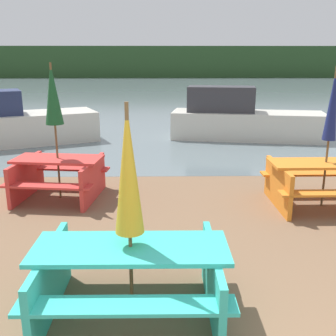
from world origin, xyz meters
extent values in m
cube|color=slate|center=(0.00, 31.32, 0.00)|extent=(60.00, 50.00, 0.00)
cube|color=#284723|center=(0.00, 51.32, 2.00)|extent=(80.00, 1.60, 4.00)
cube|color=#33B7A8|center=(-0.58, 1.61, 0.71)|extent=(1.90, 0.71, 0.04)
cube|color=#33B7A8|center=(-0.58, 1.06, 0.45)|extent=(1.89, 0.29, 0.04)
cube|color=#33B7A8|center=(-0.57, 2.16, 0.45)|extent=(1.89, 0.29, 0.04)
cube|color=#33B7A8|center=(-1.38, 1.61, 0.34)|extent=(0.08, 1.38, 0.69)
cube|color=#33B7A8|center=(0.23, 1.60, 0.34)|extent=(0.08, 1.38, 0.69)
cube|color=orange|center=(2.52, 4.54, 0.76)|extent=(1.87, 0.72, 0.04)
cube|color=orange|center=(2.51, 5.09, 0.42)|extent=(1.87, 0.30, 0.04)
cube|color=orange|center=(1.73, 4.53, 0.37)|extent=(0.08, 1.38, 0.73)
cube|color=red|center=(-2.13, 5.01, 0.73)|extent=(1.62, 0.88, 0.04)
cube|color=red|center=(-2.20, 4.47, 0.40)|extent=(1.57, 0.46, 0.04)
cube|color=red|center=(-2.07, 5.56, 0.40)|extent=(1.57, 0.46, 0.04)
cube|color=red|center=(-2.76, 5.09, 0.35)|extent=(0.23, 1.38, 0.71)
cube|color=red|center=(-1.51, 4.94, 0.35)|extent=(0.23, 1.38, 0.71)
cylinder|color=brown|center=(-0.58, 1.61, 1.05)|extent=(0.04, 0.04, 2.11)
cone|color=gold|center=(-0.58, 1.61, 1.50)|extent=(0.28, 0.28, 1.23)
cylinder|color=brown|center=(2.52, 4.54, 1.18)|extent=(0.04, 0.04, 2.36)
cone|color=navy|center=(2.52, 4.54, 1.76)|extent=(0.22, 0.22, 1.20)
cylinder|color=brown|center=(-2.13, 5.01, 1.20)|extent=(0.04, 0.04, 2.41)
cone|color=#195128|center=(-2.13, 5.01, 1.88)|extent=(0.31, 0.31, 1.05)
cube|color=beige|center=(2.44, 10.44, 0.43)|extent=(4.86, 2.18, 0.85)
cube|color=#333338|center=(1.61, 10.59, 1.24)|extent=(2.20, 1.32, 0.78)
cube|color=beige|center=(-4.59, 9.82, 0.45)|extent=(4.88, 3.36, 0.90)
camera|label=1|loc=(-0.27, -1.84, 2.47)|focal=42.00mm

